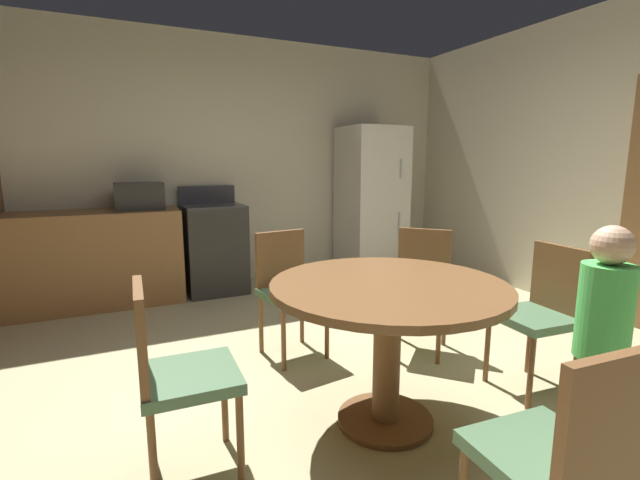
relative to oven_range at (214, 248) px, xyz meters
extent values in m
plane|color=tan|center=(0.28, -2.58, -0.47)|extent=(14.00, 14.00, 0.00)
cube|color=beige|center=(0.28, 0.40, 0.88)|extent=(5.73, 0.12, 2.70)
cube|color=beige|center=(3.04, -2.34, 0.88)|extent=(0.12, 5.48, 2.70)
cube|color=olive|center=(-1.32, 0.00, -0.02)|extent=(1.94, 0.60, 0.90)
cube|color=#2D2B28|center=(0.00, 0.00, -0.02)|extent=(0.60, 0.60, 0.90)
cube|color=#38383D|center=(0.00, 0.00, 0.44)|extent=(0.60, 0.60, 0.02)
cube|color=#38383D|center=(0.00, 0.28, 0.54)|extent=(0.60, 0.04, 0.18)
cube|color=silver|center=(1.88, -0.05, 0.41)|extent=(0.68, 0.66, 1.76)
cylinder|color=#B2B2B7|center=(2.06, -0.39, 0.81)|extent=(0.02, 0.02, 0.22)
cylinder|color=#B2B2B7|center=(2.06, -0.39, 0.16)|extent=(0.02, 0.02, 0.30)
cube|color=#2D2B28|center=(-0.70, 0.00, 0.56)|extent=(0.44, 0.32, 0.26)
cylinder|color=brown|center=(0.29, -2.81, -0.45)|extent=(0.50, 0.50, 0.03)
cylinder|color=brown|center=(0.29, -2.81, -0.11)|extent=(0.14, 0.14, 0.72)
cylinder|color=brown|center=(0.29, -2.81, 0.27)|extent=(1.19, 1.19, 0.04)
cylinder|color=brown|center=(0.41, -3.63, -0.25)|extent=(0.03, 0.03, 0.43)
cube|color=#4C704C|center=(0.23, -3.79, -0.02)|extent=(0.42, 0.42, 0.05)
cube|color=brown|center=(0.22, -3.97, 0.19)|extent=(0.38, 0.06, 0.42)
cylinder|color=brown|center=(-0.51, -2.62, -0.25)|extent=(0.03, 0.03, 0.43)
cylinder|color=brown|center=(-0.52, -2.96, -0.25)|extent=(0.03, 0.03, 0.43)
cylinder|color=brown|center=(-0.85, -2.60, -0.25)|extent=(0.03, 0.03, 0.43)
cylinder|color=brown|center=(-0.86, -2.94, -0.25)|extent=(0.03, 0.03, 0.43)
cube|color=#4C704C|center=(-0.68, -2.78, -0.02)|extent=(0.41, 0.41, 0.05)
cube|color=brown|center=(-0.86, -2.77, 0.19)|extent=(0.05, 0.38, 0.42)
cylinder|color=brown|center=(0.35, -1.99, -0.25)|extent=(0.03, 0.03, 0.43)
cylinder|color=brown|center=(0.01, -2.04, -0.25)|extent=(0.03, 0.03, 0.43)
cylinder|color=brown|center=(0.30, -1.66, -0.25)|extent=(0.03, 0.03, 0.43)
cylinder|color=brown|center=(-0.03, -1.70, -0.25)|extent=(0.03, 0.03, 0.43)
cube|color=#4C704C|center=(0.16, -1.85, -0.02)|extent=(0.45, 0.45, 0.05)
cube|color=brown|center=(0.13, -1.67, 0.19)|extent=(0.38, 0.09, 0.42)
cylinder|color=brown|center=(1.08, -3.05, -0.25)|extent=(0.03, 0.03, 0.43)
cylinder|color=brown|center=(1.11, -2.71, -0.25)|extent=(0.03, 0.03, 0.43)
cylinder|color=brown|center=(1.42, -3.07, -0.25)|extent=(0.03, 0.03, 0.43)
cylinder|color=brown|center=(1.45, -2.73, -0.25)|extent=(0.03, 0.03, 0.43)
cube|color=#4C704C|center=(1.26, -2.89, -0.02)|extent=(0.43, 0.43, 0.05)
cube|color=brown|center=(1.44, -2.90, 0.19)|extent=(0.06, 0.38, 0.42)
cylinder|color=brown|center=(1.00, -2.39, -0.25)|extent=(0.03, 0.03, 0.43)
cylinder|color=brown|center=(0.76, -2.14, -0.25)|extent=(0.03, 0.03, 0.43)
cylinder|color=brown|center=(1.24, -2.16, -0.25)|extent=(0.03, 0.03, 0.43)
cylinder|color=brown|center=(1.01, -1.91, -0.25)|extent=(0.03, 0.03, 0.43)
cube|color=#4C704C|center=(1.00, -2.15, -0.02)|extent=(0.57, 0.57, 0.05)
cube|color=brown|center=(1.14, -2.02, 0.19)|extent=(0.29, 0.30, 0.42)
cylinder|color=#665B51|center=(0.98, -3.46, -0.22)|extent=(0.17, 0.17, 0.50)
cylinder|color=#4CC656|center=(0.98, -3.46, 0.24)|extent=(0.31, 0.31, 0.42)
sphere|color=#D6A884|center=(0.98, -3.46, 0.54)|extent=(0.17, 0.17, 0.17)
camera|label=1|loc=(-0.92, -4.60, 0.89)|focal=24.83mm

